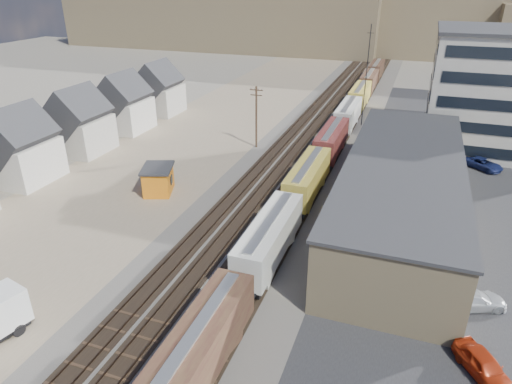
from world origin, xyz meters
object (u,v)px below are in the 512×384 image
(utility_pole_north, at_px, (256,116))
(parked_car_red, at_px, (484,366))
(maintenance_shed, at_px, (158,179))
(freight_train, at_px, (340,126))
(parked_car_silver, at_px, (473,300))
(parked_car_blue, at_px, (483,164))

(utility_pole_north, bearing_deg, parked_car_red, -51.74)
(utility_pole_north, relative_size, maintenance_shed, 1.73)
(maintenance_shed, bearing_deg, parked_car_red, -26.84)
(freight_train, height_order, maintenance_shed, freight_train)
(maintenance_shed, height_order, parked_car_red, maintenance_shed)
(utility_pole_north, xyz_separation_m, parked_car_red, (30.76, -39.00, -4.44))
(utility_pole_north, bearing_deg, freight_train, 30.59)
(parked_car_silver, bearing_deg, parked_car_red, 159.19)
(parked_car_red, xyz_separation_m, parked_car_silver, (-0.17, 7.60, -0.06))
(maintenance_shed, distance_m, parked_car_red, 41.37)
(utility_pole_north, height_order, parked_car_blue, utility_pole_north)
(freight_train, xyz_separation_m, parked_car_silver, (18.30, -38.68, -2.00))
(freight_train, relative_size, parked_car_blue, 21.49)
(freight_train, height_order, parked_car_blue, freight_train)
(maintenance_shed, relative_size, parked_car_blue, 1.04)
(parked_car_red, relative_size, parked_car_silver, 0.92)
(parked_car_silver, bearing_deg, utility_pole_north, 22.20)
(freight_train, xyz_separation_m, parked_car_blue, (21.75, -4.93, -2.02))
(maintenance_shed, xyz_separation_m, parked_car_blue, (40.18, 22.68, -1.03))
(freight_train, distance_m, parked_car_blue, 22.39)
(parked_car_red, relative_size, parked_car_blue, 0.90)
(parked_car_red, height_order, parked_car_silver, parked_car_red)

